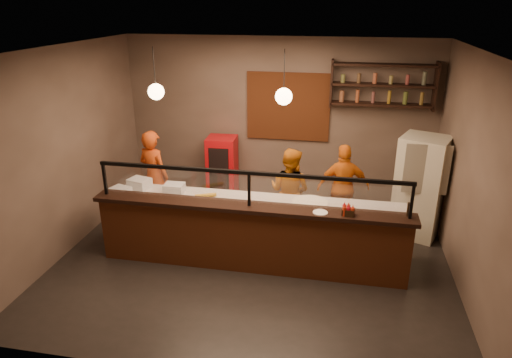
% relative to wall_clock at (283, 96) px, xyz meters
% --- Properties ---
extents(floor, '(6.00, 6.00, 0.00)m').
position_rel_wall_clock_xyz_m(floor, '(-0.10, -2.46, -2.10)').
color(floor, black).
rests_on(floor, ground).
extents(ceiling, '(6.00, 6.00, 0.00)m').
position_rel_wall_clock_xyz_m(ceiling, '(-0.10, -2.46, 1.10)').
color(ceiling, '#382F2B').
rests_on(ceiling, wall_back).
extents(wall_back, '(6.00, 0.00, 6.00)m').
position_rel_wall_clock_xyz_m(wall_back, '(-0.10, 0.04, -0.50)').
color(wall_back, '#756156').
rests_on(wall_back, floor).
extents(wall_left, '(0.00, 5.00, 5.00)m').
position_rel_wall_clock_xyz_m(wall_left, '(-3.10, -2.46, -0.50)').
color(wall_left, '#756156').
rests_on(wall_left, floor).
extents(wall_right, '(0.00, 5.00, 5.00)m').
position_rel_wall_clock_xyz_m(wall_right, '(2.90, -2.46, -0.50)').
color(wall_right, '#756156').
rests_on(wall_right, floor).
extents(wall_front, '(6.00, 0.00, 6.00)m').
position_rel_wall_clock_xyz_m(wall_front, '(-0.10, -4.96, -0.50)').
color(wall_front, '#756156').
rests_on(wall_front, floor).
extents(brick_patch, '(1.60, 0.04, 1.30)m').
position_rel_wall_clock_xyz_m(brick_patch, '(0.10, 0.01, -0.20)').
color(brick_patch, brown).
rests_on(brick_patch, wall_back).
extents(service_counter, '(4.60, 0.25, 1.00)m').
position_rel_wall_clock_xyz_m(service_counter, '(-0.10, -2.76, -1.60)').
color(service_counter, brown).
rests_on(service_counter, floor).
extents(counter_ledge, '(4.70, 0.37, 0.06)m').
position_rel_wall_clock_xyz_m(counter_ledge, '(-0.10, -2.76, -1.07)').
color(counter_ledge, black).
rests_on(counter_ledge, service_counter).
extents(worktop_cabinet, '(4.60, 0.75, 0.85)m').
position_rel_wall_clock_xyz_m(worktop_cabinet, '(-0.10, -2.26, -1.68)').
color(worktop_cabinet, gray).
rests_on(worktop_cabinet, floor).
extents(worktop, '(4.60, 0.75, 0.05)m').
position_rel_wall_clock_xyz_m(worktop, '(-0.10, -2.26, -1.23)').
color(worktop, beige).
rests_on(worktop, worktop_cabinet).
extents(sneeze_guard, '(4.50, 0.05, 0.52)m').
position_rel_wall_clock_xyz_m(sneeze_guard, '(-0.10, -2.76, -0.73)').
color(sneeze_guard, white).
rests_on(sneeze_guard, counter_ledge).
extents(wall_shelving, '(1.84, 0.28, 0.85)m').
position_rel_wall_clock_xyz_m(wall_shelving, '(1.80, -0.14, 0.30)').
color(wall_shelving, black).
rests_on(wall_shelving, wall_back).
extents(wall_clock, '(0.30, 0.04, 0.30)m').
position_rel_wall_clock_xyz_m(wall_clock, '(0.00, 0.00, 0.00)').
color(wall_clock, black).
rests_on(wall_clock, wall_back).
extents(pendant_left, '(0.24, 0.24, 0.77)m').
position_rel_wall_clock_xyz_m(pendant_left, '(-1.60, -2.26, 0.45)').
color(pendant_left, black).
rests_on(pendant_left, ceiling).
extents(pendant_right, '(0.24, 0.24, 0.77)m').
position_rel_wall_clock_xyz_m(pendant_right, '(0.30, -2.26, 0.45)').
color(pendant_right, black).
rests_on(pendant_right, ceiling).
extents(cook_left, '(0.72, 0.59, 1.68)m').
position_rel_wall_clock_xyz_m(cook_left, '(-2.15, -1.36, -1.26)').
color(cook_left, '#D84A14').
rests_on(cook_left, floor).
extents(cook_mid, '(0.91, 0.81, 1.53)m').
position_rel_wall_clock_xyz_m(cook_mid, '(0.33, -1.44, -1.34)').
color(cook_mid, '#C36B12').
rests_on(cook_mid, floor).
extents(cook_right, '(0.96, 0.54, 1.55)m').
position_rel_wall_clock_xyz_m(cook_right, '(1.23, -1.14, -1.33)').
color(cook_right, orange).
rests_on(cook_right, floor).
extents(fridge, '(0.93, 0.90, 1.75)m').
position_rel_wall_clock_xyz_m(fridge, '(2.50, -1.11, -1.22)').
color(fridge, beige).
rests_on(fridge, floor).
extents(red_cooler, '(0.58, 0.54, 1.31)m').
position_rel_wall_clock_xyz_m(red_cooler, '(-1.15, -0.31, -1.44)').
color(red_cooler, red).
rests_on(red_cooler, floor).
extents(pizza_dough, '(0.56, 0.56, 0.01)m').
position_rel_wall_clock_xyz_m(pizza_dough, '(0.73, -2.15, -1.19)').
color(pizza_dough, white).
rests_on(pizza_dough, worktop).
extents(prep_tub_a, '(0.32, 0.26, 0.16)m').
position_rel_wall_clock_xyz_m(prep_tub_a, '(-1.46, -2.18, -1.12)').
color(prep_tub_a, silver).
rests_on(prep_tub_a, worktop).
extents(prep_tub_b, '(0.39, 0.35, 0.17)m').
position_rel_wall_clock_xyz_m(prep_tub_b, '(-2.09, -2.10, -1.12)').
color(prep_tub_b, silver).
rests_on(prep_tub_b, worktop).
extents(prep_tub_c, '(0.35, 0.31, 0.15)m').
position_rel_wall_clock_xyz_m(prep_tub_c, '(-2.25, -2.46, -1.13)').
color(prep_tub_c, silver).
rests_on(prep_tub_c, worktop).
extents(rolling_pin, '(0.33, 0.19, 0.06)m').
position_rel_wall_clock_xyz_m(rolling_pin, '(-0.91, -2.24, -1.17)').
color(rolling_pin, gold).
rests_on(rolling_pin, worktop).
extents(condiment_caddy, '(0.18, 0.14, 0.09)m').
position_rel_wall_clock_xyz_m(condiment_caddy, '(1.30, -2.82, -0.99)').
color(condiment_caddy, black).
rests_on(condiment_caddy, counter_ledge).
extents(pepper_mill, '(0.05, 0.05, 0.20)m').
position_rel_wall_clock_xyz_m(pepper_mill, '(2.10, -2.69, -0.94)').
color(pepper_mill, black).
rests_on(pepper_mill, counter_ledge).
extents(small_plate, '(0.27, 0.27, 0.01)m').
position_rel_wall_clock_xyz_m(small_plate, '(0.92, -2.82, -1.03)').
color(small_plate, white).
rests_on(small_plate, counter_ledge).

